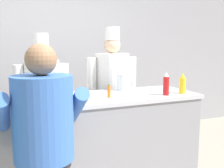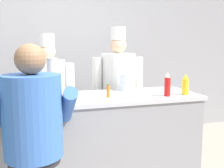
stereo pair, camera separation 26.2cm
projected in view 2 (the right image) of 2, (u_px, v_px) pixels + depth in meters
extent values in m
cube|color=#99999E|center=(51.00, 55.00, 4.07)|extent=(10.00, 0.06, 2.70)
cube|color=gray|center=(66.00, 148.00, 2.61)|extent=(2.69, 0.68, 0.95)
cube|color=#BCBCC1|center=(65.00, 100.00, 2.54)|extent=(2.74, 0.70, 0.04)
cylinder|color=red|center=(167.00, 87.00, 2.61)|extent=(0.06, 0.06, 0.19)
cone|color=white|center=(168.00, 75.00, 2.60)|extent=(0.05, 0.05, 0.05)
cylinder|color=yellow|center=(185.00, 87.00, 2.69)|extent=(0.07, 0.07, 0.16)
cone|color=yellow|center=(186.00, 76.00, 2.68)|extent=(0.05, 0.05, 0.05)
cylinder|color=orange|center=(108.00, 91.00, 2.55)|extent=(0.03, 0.03, 0.12)
cylinder|color=#287F2D|center=(108.00, 85.00, 2.54)|extent=(0.02, 0.02, 0.01)
cylinder|color=silver|center=(126.00, 82.00, 2.93)|extent=(0.14, 0.14, 0.19)
cube|color=silver|center=(133.00, 81.00, 2.95)|extent=(0.02, 0.02, 0.11)
cylinder|color=white|center=(61.00, 101.00, 2.34)|extent=(0.26, 0.26, 0.02)
ellipsoid|color=#E0BC60|center=(61.00, 98.00, 2.34)|extent=(0.12, 0.09, 0.03)
cylinder|color=#B7BABF|center=(52.00, 78.00, 2.57)|extent=(0.10, 0.10, 0.37)
cylinder|color=silver|center=(52.00, 58.00, 2.54)|extent=(0.11, 0.11, 0.01)
cylinder|color=#232328|center=(35.00, 159.00, 1.87)|extent=(0.36, 0.36, 0.05)
cylinder|color=#33384C|center=(20.00, 145.00, 2.02)|extent=(0.15, 0.41, 0.15)
cylinder|color=#33384C|center=(47.00, 142.00, 2.08)|extent=(0.15, 0.41, 0.15)
cylinder|color=#3866B7|center=(33.00, 116.00, 1.82)|extent=(0.41, 0.41, 0.58)
cylinder|color=#3866B7|center=(68.00, 106.00, 2.00)|extent=(0.11, 0.44, 0.35)
sphere|color=#8C6647|center=(30.00, 59.00, 1.76)|extent=(0.21, 0.21, 0.21)
cube|color=#232328|center=(50.00, 135.00, 3.29)|extent=(0.32, 0.17, 0.76)
cube|color=white|center=(50.00, 125.00, 3.22)|extent=(0.28, 0.02, 0.45)
cylinder|color=white|center=(48.00, 83.00, 3.19)|extent=(0.41, 0.41, 0.57)
sphere|color=#DBB28E|center=(47.00, 52.00, 3.14)|extent=(0.20, 0.20, 0.20)
cylinder|color=white|center=(47.00, 40.00, 3.12)|extent=(0.18, 0.18, 0.16)
cylinder|color=white|center=(26.00, 84.00, 3.12)|extent=(0.11, 0.11, 0.48)
cylinder|color=white|center=(70.00, 82.00, 3.27)|extent=(0.11, 0.11, 0.48)
cube|color=#232328|center=(118.00, 129.00, 3.47)|extent=(0.33, 0.18, 0.80)
cube|color=white|center=(119.00, 118.00, 3.40)|extent=(0.30, 0.02, 0.48)
cylinder|color=white|center=(118.00, 77.00, 3.37)|extent=(0.43, 0.43, 0.60)
sphere|color=#DBB28E|center=(118.00, 45.00, 3.31)|extent=(0.21, 0.21, 0.21)
cylinder|color=white|center=(118.00, 34.00, 3.29)|extent=(0.19, 0.19, 0.16)
cylinder|color=white|center=(97.00, 78.00, 3.29)|extent=(0.12, 0.12, 0.51)
cylinder|color=white|center=(138.00, 76.00, 3.45)|extent=(0.12, 0.12, 0.51)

